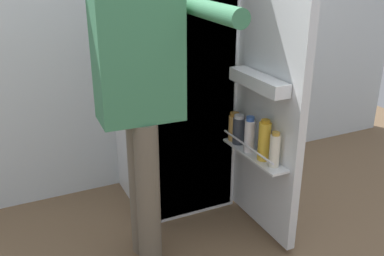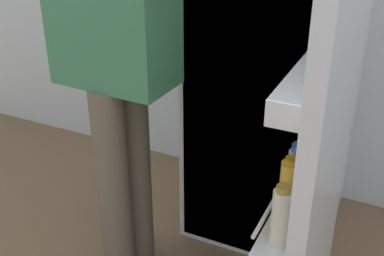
{
  "view_description": "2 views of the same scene",
  "coord_description": "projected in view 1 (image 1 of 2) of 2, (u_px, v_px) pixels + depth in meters",
  "views": [
    {
      "loc": [
        -1.01,
        -1.86,
        1.54
      ],
      "look_at": [
        -0.13,
        -0.03,
        0.72
      ],
      "focal_mm": 40.53,
      "sensor_mm": 36.0,
      "label": 1
    },
    {
      "loc": [
        0.51,
        -1.32,
        1.44
      ],
      "look_at": [
        -0.12,
        -0.01,
        0.69
      ],
      "focal_mm": 46.76,
      "sensor_mm": 36.0,
      "label": 2
    }
  ],
  "objects": [
    {
      "name": "ground_plane",
      "position": [
        210.0,
        236.0,
        2.54
      ],
      "size": [
        5.47,
        5.47,
        0.0
      ],
      "primitive_type": "plane",
      "color": "brown"
    },
    {
      "name": "person",
      "position": [
        141.0,
        87.0,
        2.02
      ],
      "size": [
        0.51,
        0.71,
        1.61
      ],
      "color": "#665B4C",
      "rests_on": "ground_plane"
    },
    {
      "name": "refrigerator",
      "position": [
        178.0,
        68.0,
        2.63
      ],
      "size": [
        0.65,
        1.18,
        1.79
      ],
      "color": "silver",
      "rests_on": "ground_plane"
    }
  ]
}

